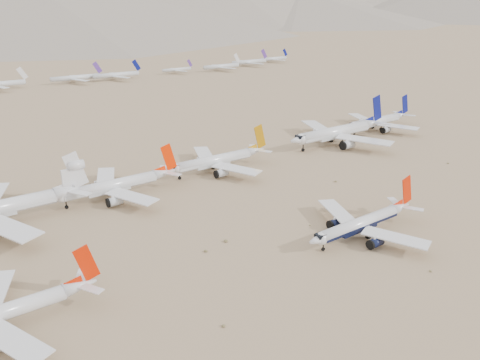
# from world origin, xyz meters

# --- Properties ---
(ground) EXTENTS (7000.00, 7000.00, 0.00)m
(ground) POSITION_xyz_m (0.00, 0.00, 0.00)
(ground) COLOR #846B4D
(ground) RESTS_ON ground
(main_airliner) EXTENTS (41.24, 40.28, 14.55)m
(main_airliner) POSITION_xyz_m (12.49, -4.09, 4.00)
(main_airliner) COLOR silver
(main_airliner) RESTS_ON ground
(second_airliner) EXTENTS (39.60, 38.71, 14.04)m
(second_airliner) POSITION_xyz_m (-81.64, 11.35, 3.93)
(second_airliner) COLOR silver
(second_airliner) RESTS_ON ground
(row2_navy_widebody) EXTENTS (58.29, 57.00, 20.74)m
(row2_navy_widebody) POSITION_xyz_m (77.77, 67.07, 5.79)
(row2_navy_widebody) COLOR silver
(row2_navy_widebody) RESTS_ON ground
(row2_gold_tail) EXTENTS (45.49, 44.49, 16.20)m
(row2_gold_tail) POSITION_xyz_m (9.01, 68.11, 4.53)
(row2_gold_tail) COLOR silver
(row2_gold_tail) RESTS_ON ground
(row2_orange_tail) EXTENTS (44.68, 43.70, 15.94)m
(row2_orange_tail) POSITION_xyz_m (-35.14, 65.79, 4.47)
(row2_orange_tail) COLOR silver
(row2_orange_tail) RESTS_ON ground
(row2_blue_far) EXTENTS (46.81, 45.77, 16.63)m
(row2_blue_far) POSITION_xyz_m (115.04, 73.22, 4.63)
(row2_blue_far) COLOR silver
(row2_blue_far) RESTS_ON ground
(distant_storage_row) EXTENTS (569.93, 61.06, 14.77)m
(distant_storage_row) POSITION_xyz_m (19.80, 324.84, 4.39)
(distant_storage_row) COLOR silver
(distant_storage_row) RESTS_ON ground
(foothills) EXTENTS (4637.50, 1395.00, 155.00)m
(foothills) POSITION_xyz_m (526.68, 1100.00, 67.15)
(foothills) COLOR slate
(foothills) RESTS_ON ground
(desert_scrub) EXTENTS (261.14, 121.67, 0.66)m
(desert_scrub) POSITION_xyz_m (1.56, -23.90, 0.29)
(desert_scrub) COLOR brown
(desert_scrub) RESTS_ON ground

